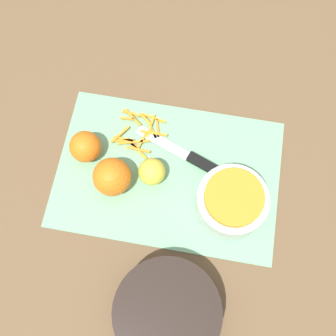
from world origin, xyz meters
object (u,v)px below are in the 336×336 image
at_px(bowl_speckled, 231,201).
at_px(orange_left, 112,177).
at_px(bowl_dark, 167,312).
at_px(orange_right, 85,147).
at_px(lemon, 152,172).
at_px(knife, 196,160).

distance_m(bowl_speckled, orange_left, 0.25).
relative_size(bowl_dark, orange_right, 2.96).
height_order(bowl_dark, orange_left, orange_left).
xyz_separation_m(bowl_dark, orange_right, (0.23, -0.29, 0.01)).
bearing_deg(bowl_dark, lemon, -73.38).
bearing_deg(orange_left, bowl_dark, 123.49).
xyz_separation_m(bowl_dark, knife, (-0.01, -0.31, -0.02)).
relative_size(bowl_dark, orange_left, 2.50).
relative_size(knife, orange_right, 3.11).
height_order(orange_left, orange_right, orange_left).
xyz_separation_m(knife, orange_right, (0.23, 0.02, 0.03)).
xyz_separation_m(knife, orange_left, (0.16, 0.08, 0.03)).
relative_size(knife, lemon, 3.64).
relative_size(orange_left, orange_right, 1.18).
xyz_separation_m(bowl_speckled, orange_right, (0.32, -0.07, -0.00)).
distance_m(bowl_dark, lemon, 0.28).
distance_m(bowl_speckled, orange_right, 0.33).
height_order(bowl_speckled, orange_right, bowl_speckled).
xyz_separation_m(orange_left, orange_right, (0.07, -0.06, -0.01)).
bearing_deg(knife, orange_left, 46.45).
bearing_deg(orange_right, knife, -174.96).
distance_m(knife, orange_right, 0.24).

